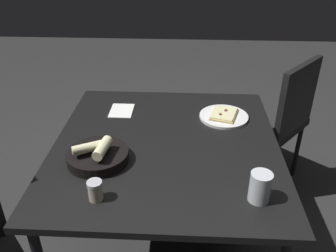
# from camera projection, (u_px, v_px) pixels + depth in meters

# --- Properties ---
(ground) EXTENTS (8.00, 8.00, 0.00)m
(ground) POSITION_uv_depth(u_px,v_px,m) (166.00, 249.00, 2.00)
(ground) COLOR #292929
(dining_table) EXTENTS (1.10, 1.02, 0.70)m
(dining_table) POSITION_uv_depth(u_px,v_px,m) (166.00, 153.00, 1.67)
(dining_table) COLOR black
(dining_table) RESTS_ON ground
(pizza_plate) EXTENTS (0.25, 0.25, 0.04)m
(pizza_plate) POSITION_uv_depth(u_px,v_px,m) (224.00, 116.00, 1.85)
(pizza_plate) COLOR white
(pizza_plate) RESTS_ON dining_table
(bread_basket) EXTENTS (0.26, 0.26, 0.11)m
(bread_basket) POSITION_uv_depth(u_px,v_px,m) (97.00, 155.00, 1.50)
(bread_basket) COLOR black
(bread_basket) RESTS_ON dining_table
(beer_glass) EXTENTS (0.08, 0.08, 0.12)m
(beer_glass) POSITION_uv_depth(u_px,v_px,m) (260.00, 189.00, 1.29)
(beer_glass) COLOR silver
(beer_glass) RESTS_ON dining_table
(pepper_shaker) EXTENTS (0.06, 0.06, 0.08)m
(pepper_shaker) POSITION_uv_depth(u_px,v_px,m) (95.00, 191.00, 1.30)
(pepper_shaker) COLOR #BFB299
(pepper_shaker) RESTS_ON dining_table
(napkin) EXTENTS (0.16, 0.12, 0.00)m
(napkin) POSITION_uv_depth(u_px,v_px,m) (122.00, 111.00, 1.92)
(napkin) COLOR white
(napkin) RESTS_ON dining_table
(chair_near) EXTENTS (0.62, 0.62, 0.89)m
(chair_near) POSITION_uv_depth(u_px,v_px,m) (276.00, 116.00, 2.26)
(chair_near) COLOR #252525
(chair_near) RESTS_ON ground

